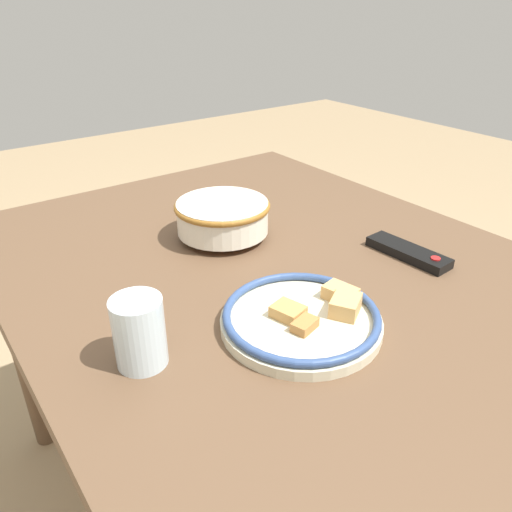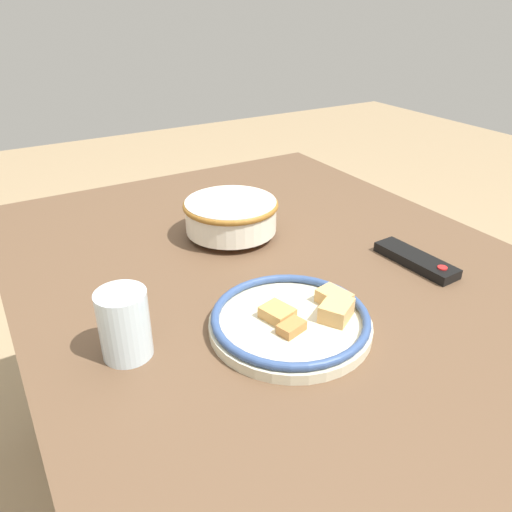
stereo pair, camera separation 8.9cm
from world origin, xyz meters
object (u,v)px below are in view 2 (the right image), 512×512
noodle_bowl (231,215)px  drinking_glass (124,324)px  tv_remote (416,260)px  food_plate (292,320)px

noodle_bowl → drinking_glass: drinking_glass is taller
noodle_bowl → drinking_glass: 0.44m
tv_remote → noodle_bowl: bearing=-53.2°
drinking_glass → tv_remote: bearing=87.9°
food_plate → tv_remote: (-0.05, 0.34, -0.01)m
tv_remote → drinking_glass: bearing=-5.4°
noodle_bowl → drinking_glass: size_ratio=1.93×
noodle_bowl → tv_remote: size_ratio=1.16×
food_plate → drinking_glass: size_ratio=2.43×
noodle_bowl → tv_remote: bearing=40.1°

